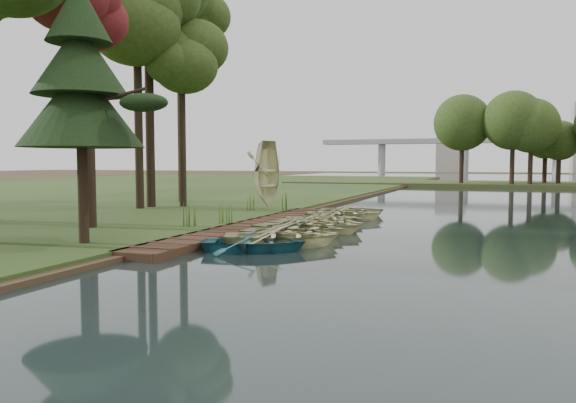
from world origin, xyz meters
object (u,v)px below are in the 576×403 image
(pine_tree, at_px, (80,81))
(boardwalk, at_px, (250,227))
(rowboat_2, at_px, (290,231))
(stored_rowboat, at_px, (268,202))
(rowboat_0, at_px, (254,241))
(rowboat_1, at_px, (280,235))

(pine_tree, bearing_deg, boardwalk, 69.53)
(rowboat_2, distance_m, stored_rowboat, 10.64)
(rowboat_0, distance_m, pine_tree, 7.29)
(boardwalk, relative_size, pine_tree, 1.98)
(rowboat_0, relative_size, rowboat_1, 0.87)
(rowboat_0, relative_size, pine_tree, 0.40)
(boardwalk, distance_m, rowboat_1, 4.84)
(rowboat_2, xyz_separation_m, pine_tree, (-5.30, -4.26, 4.91))
(boardwalk, relative_size, rowboat_1, 4.28)
(rowboat_0, xyz_separation_m, rowboat_2, (0.26, 2.46, 0.03))
(boardwalk, height_order, pine_tree, pine_tree)
(stored_rowboat, bearing_deg, rowboat_0, -139.72)
(rowboat_0, bearing_deg, rowboat_2, -24.72)
(rowboat_0, height_order, pine_tree, pine_tree)
(rowboat_0, bearing_deg, rowboat_1, -37.32)
(rowboat_1, distance_m, pine_tree, 7.91)
(boardwalk, xyz_separation_m, pine_tree, (-2.56, -6.85, 5.18))
(boardwalk, bearing_deg, pine_tree, -110.47)
(rowboat_0, distance_m, rowboat_1, 1.26)
(rowboat_2, bearing_deg, boardwalk, 46.17)
(rowboat_0, relative_size, stored_rowboat, 0.88)
(rowboat_0, height_order, rowboat_1, rowboat_1)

